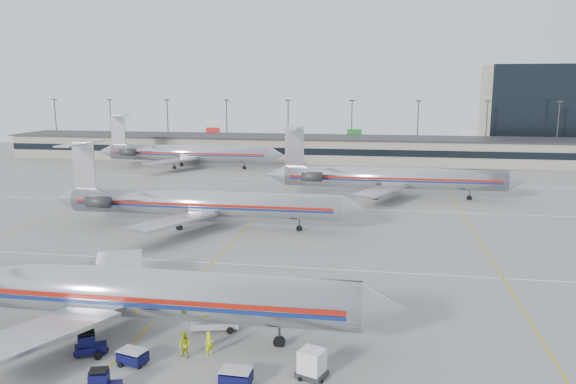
% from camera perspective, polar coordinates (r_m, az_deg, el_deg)
% --- Properties ---
extents(ground, '(260.00, 260.00, 0.00)m').
position_cam_1_polar(ground, '(52.60, -11.04, -10.36)').
color(ground, gray).
rests_on(ground, ground).
extents(apron_markings, '(160.00, 0.15, 0.02)m').
position_cam_1_polar(apron_markings, '(61.51, -7.75, -7.14)').
color(apron_markings, silver).
rests_on(apron_markings, ground).
extents(terminal, '(162.00, 17.00, 6.25)m').
position_cam_1_polar(terminal, '(145.75, 2.58, 4.46)').
color(terminal, gray).
rests_on(terminal, ground).
extents(light_mast_row, '(163.60, 0.40, 15.28)m').
position_cam_1_polar(light_mast_row, '(159.17, 3.23, 6.92)').
color(light_mast_row, '#38383D').
rests_on(light_mast_row, ground).
extents(distant_building, '(30.00, 20.00, 25.00)m').
position_cam_1_polar(distant_building, '(179.47, 24.13, 7.69)').
color(distant_building, tan).
rests_on(distant_building, ground).
extents(jet_foreground, '(46.31, 27.27, 12.12)m').
position_cam_1_polar(jet_foreground, '(46.00, -19.64, -9.22)').
color(jet_foreground, silver).
rests_on(jet_foreground, ground).
extents(jet_second_row, '(43.41, 25.56, 11.36)m').
position_cam_1_polar(jet_second_row, '(76.65, -9.17, -1.10)').
color(jet_second_row, silver).
rests_on(jet_second_row, ground).
extents(jet_third_row, '(43.80, 26.94, 11.98)m').
position_cam_1_polar(jet_third_row, '(97.51, 10.08, 1.46)').
color(jet_third_row, silver).
rests_on(jet_third_row, ground).
extents(jet_back_row, '(45.18, 27.79, 12.35)m').
position_cam_1_polar(jet_back_row, '(134.05, -10.35, 3.95)').
color(jet_back_row, silver).
rests_on(jet_back_row, ground).
extents(tug_left, '(2.38, 1.97, 1.73)m').
position_cam_1_polar(tug_left, '(43.22, -19.56, -14.43)').
color(tug_left, '#090A36').
rests_on(tug_left, ground).
extents(tug_center, '(2.27, 1.56, 1.68)m').
position_cam_1_polar(tug_center, '(38.01, -18.40, -18.00)').
color(tug_center, '#090A36').
rests_on(tug_center, ground).
extents(cart_inner, '(2.11, 1.69, 1.05)m').
position_cam_1_polar(cart_inner, '(41.19, -15.51, -15.83)').
color(cart_inner, '#090A36').
rests_on(cart_inner, ground).
extents(cart_outer, '(2.01, 1.41, 1.12)m').
position_cam_1_polar(cart_outer, '(37.46, -5.31, -18.21)').
color(cart_outer, '#090A36').
rests_on(cart_outer, ground).
extents(uld_container, '(2.23, 2.05, 1.91)m').
position_cam_1_polar(uld_container, '(38.10, 2.44, -17.02)').
color(uld_container, '#2D2D30').
rests_on(uld_container, ground).
extents(belt_loader, '(4.48, 2.23, 2.29)m').
position_cam_1_polar(belt_loader, '(45.20, -7.32, -12.98)').
color(belt_loader, '#A9A9A9').
rests_on(belt_loader, ground).
extents(ramp_worker_near, '(0.75, 0.74, 1.75)m').
position_cam_1_polar(ramp_worker_near, '(41.24, -7.99, -15.00)').
color(ramp_worker_near, '#DAED16').
rests_on(ramp_worker_near, ground).
extents(ramp_worker_far, '(1.13, 1.01, 1.91)m').
position_cam_1_polar(ramp_worker_far, '(41.08, -10.49, -15.06)').
color(ramp_worker_far, '#A8C012').
rests_on(ramp_worker_far, ground).
extents(cone_right, '(0.58, 0.58, 0.66)m').
position_cam_1_polar(cone_right, '(39.92, 1.72, -16.68)').
color(cone_right, red).
rests_on(cone_right, ground).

